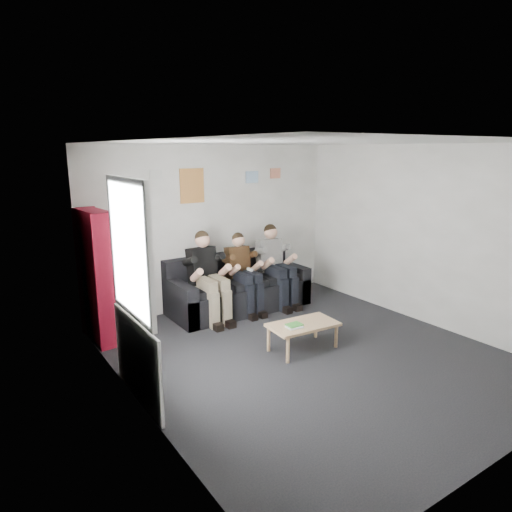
{
  "coord_description": "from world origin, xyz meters",
  "views": [
    {
      "loc": [
        -3.66,
        -4.17,
        2.62
      ],
      "look_at": [
        0.03,
        1.3,
        1.07
      ],
      "focal_mm": 32.0,
      "sensor_mm": 36.0,
      "label": 1
    }
  ],
  "objects": [
    {
      "name": "person_middle",
      "position": [
        0.17,
        1.85,
        0.66
      ],
      "size": [
        0.38,
        0.8,
        1.3
      ],
      "rotation": [
        0.0,
        0.0,
        -0.09
      ],
      "color": "#462D17",
      "rests_on": "sofa"
    },
    {
      "name": "poster_large",
      "position": [
        -0.4,
        2.49,
        2.05
      ],
      "size": [
        0.42,
        0.01,
        0.55
      ],
      "primitive_type": "cube",
      "color": "gold",
      "rests_on": "room_shell"
    },
    {
      "name": "room_shell",
      "position": [
        0.0,
        0.0,
        1.35
      ],
      "size": [
        5.0,
        5.0,
        5.0
      ],
      "color": "black",
      "rests_on": "ground"
    },
    {
      "name": "sofa",
      "position": [
        0.17,
        2.06,
        0.32
      ],
      "size": [
        2.33,
        0.95,
        0.9
      ],
      "color": "black",
      "rests_on": "ground"
    },
    {
      "name": "poster_sign",
      "position": [
        -1.0,
        2.49,
        2.25
      ],
      "size": [
        0.2,
        0.01,
        0.14
      ],
      "primitive_type": "cube",
      "color": "silver",
      "rests_on": "room_shell"
    },
    {
      "name": "poster_blue",
      "position": [
        0.75,
        2.49,
        2.15
      ],
      "size": [
        0.25,
        0.01,
        0.2
      ],
      "primitive_type": "cube",
      "color": "#4097DB",
      "rests_on": "room_shell"
    },
    {
      "name": "window",
      "position": [
        -2.22,
        0.2,
        1.03
      ],
      "size": [
        0.05,
        1.3,
        2.36
      ],
      "color": "white",
      "rests_on": "room_shell"
    },
    {
      "name": "radiator",
      "position": [
        -2.15,
        0.2,
        0.35
      ],
      "size": [
        0.1,
        0.64,
        0.6
      ],
      "color": "white",
      "rests_on": "ground"
    },
    {
      "name": "game_cases",
      "position": [
        -0.13,
        0.16,
        0.38
      ],
      "size": [
        0.22,
        0.18,
        0.03
      ],
      "rotation": [
        0.0,
        0.0,
        -0.09
      ],
      "color": "white",
      "rests_on": "coffee_table"
    },
    {
      "name": "person_left",
      "position": [
        -0.48,
        1.85,
        0.7
      ],
      "size": [
        0.42,
        0.91,
        1.4
      ],
      "rotation": [
        0.0,
        0.0,
        0.05
      ],
      "color": "black",
      "rests_on": "sofa"
    },
    {
      "name": "coffee_table",
      "position": [
        0.04,
        0.19,
        0.32
      ],
      "size": [
        0.92,
        0.5,
        0.37
      ],
      "rotation": [
        0.0,
        0.0,
        -0.08
      ],
      "color": "tan",
      "rests_on": "ground"
    },
    {
      "name": "poster_pink",
      "position": [
        1.25,
        2.49,
        2.2
      ],
      "size": [
        0.22,
        0.01,
        0.18
      ],
      "primitive_type": "cube",
      "color": "#C73E83",
      "rests_on": "room_shell"
    },
    {
      "name": "person_right",
      "position": [
        0.82,
        1.85,
        0.69
      ],
      "size": [
        0.41,
        0.89,
        1.38
      ],
      "rotation": [
        0.0,
        0.0,
        -0.17
      ],
      "color": "silver",
      "rests_on": "sofa"
    },
    {
      "name": "bookshelf",
      "position": [
        -2.09,
        2.04,
        0.92
      ],
      "size": [
        0.28,
        0.83,
        1.84
      ],
      "rotation": [
        0.0,
        0.0,
        0.1
      ],
      "color": "maroon",
      "rests_on": "ground"
    }
  ]
}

